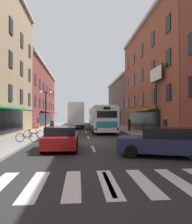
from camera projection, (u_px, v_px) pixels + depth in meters
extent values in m
cube|color=#28282B|center=(90.00, 142.00, 16.30)|extent=(34.80, 80.00, 0.10)
cube|color=#DBCC4C|center=(108.00, 183.00, 6.33)|extent=(0.14, 2.40, 0.01)
cube|color=#DBCC4C|center=(93.00, 149.00, 12.81)|extent=(0.14, 2.40, 0.01)
cube|color=#DBCC4C|center=(88.00, 138.00, 19.28)|extent=(0.14, 2.40, 0.01)
cube|color=#DBCC4C|center=(86.00, 132.00, 25.76)|extent=(0.14, 2.40, 0.01)
cube|color=#DBCC4C|center=(84.00, 129.00, 32.24)|extent=(0.14, 2.40, 0.01)
cube|color=#DBCC4C|center=(83.00, 126.00, 38.71)|extent=(0.14, 2.40, 0.01)
cube|color=#DBCC4C|center=(83.00, 125.00, 45.19)|extent=(0.14, 2.40, 0.01)
cube|color=#DBCC4C|center=(82.00, 124.00, 51.66)|extent=(0.14, 2.40, 0.01)
cube|color=silver|center=(36.00, 185.00, 6.15)|extent=(0.50, 2.80, 0.01)
cube|color=silver|center=(73.00, 184.00, 6.24)|extent=(0.50, 2.80, 0.01)
cube|color=silver|center=(108.00, 183.00, 6.33)|extent=(0.50, 2.80, 0.01)
cube|color=silver|center=(143.00, 182.00, 6.43)|extent=(0.50, 2.80, 0.01)
cube|color=silver|center=(177.00, 181.00, 6.52)|extent=(0.50, 2.80, 0.01)
cube|color=gray|center=(13.00, 142.00, 15.79)|extent=(3.00, 80.00, 0.14)
cube|color=gray|center=(162.00, 140.00, 16.80)|extent=(3.00, 80.00, 0.14)
cube|color=#1E6638|center=(4.00, 107.00, 15.78)|extent=(1.38, 14.93, 0.44)
cube|color=black|center=(10.00, 93.00, 19.53)|extent=(0.10, 1.00, 1.60)
cube|color=black|center=(22.00, 97.00, 23.33)|extent=(0.10, 1.00, 1.60)
cube|color=black|center=(29.00, 99.00, 27.12)|extent=(0.10, 1.00, 1.60)
cube|color=black|center=(11.00, 60.00, 19.59)|extent=(0.10, 1.00, 1.60)
cube|color=black|center=(22.00, 69.00, 23.38)|extent=(0.10, 1.00, 1.60)
cube|color=black|center=(30.00, 75.00, 27.18)|extent=(0.10, 1.00, 1.60)
cube|color=black|center=(11.00, 26.00, 19.64)|extent=(0.10, 1.00, 1.60)
cube|color=black|center=(22.00, 41.00, 23.44)|extent=(0.10, 1.00, 1.60)
cube|color=black|center=(30.00, 51.00, 27.23)|extent=(0.10, 1.00, 1.60)
cube|color=brown|center=(27.00, 97.00, 41.99)|extent=(8.00, 26.57, 11.85)
cube|color=#B2AD9E|center=(47.00, 70.00, 42.43)|extent=(0.44, 26.07, 0.40)
cube|color=black|center=(47.00, 118.00, 42.26)|extent=(0.10, 16.00, 2.10)
cube|color=maroon|center=(51.00, 112.00, 42.34)|extent=(1.38, 14.93, 0.44)
cube|color=black|center=(36.00, 101.00, 30.92)|extent=(0.10, 1.00, 1.60)
cube|color=black|center=(40.00, 103.00, 34.72)|extent=(0.10, 1.00, 1.60)
cube|color=black|center=(44.00, 104.00, 38.51)|extent=(0.10, 1.00, 1.60)
cube|color=black|center=(47.00, 105.00, 42.31)|extent=(0.10, 1.00, 1.60)
cube|color=black|center=(50.00, 106.00, 46.10)|extent=(0.10, 1.00, 1.60)
cube|color=black|center=(52.00, 107.00, 49.90)|extent=(0.10, 1.00, 1.60)
cube|color=black|center=(54.00, 107.00, 53.69)|extent=(0.10, 1.00, 1.60)
cube|color=black|center=(36.00, 80.00, 30.97)|extent=(0.10, 1.00, 1.60)
cube|color=black|center=(40.00, 84.00, 34.77)|extent=(0.10, 1.00, 1.60)
cube|color=black|center=(44.00, 87.00, 38.56)|extent=(0.10, 1.00, 1.60)
cube|color=black|center=(47.00, 90.00, 42.36)|extent=(0.10, 1.00, 1.60)
cube|color=black|center=(50.00, 92.00, 46.15)|extent=(0.10, 1.00, 1.60)
cube|color=black|center=(52.00, 94.00, 49.95)|extent=(0.10, 1.00, 1.60)
cube|color=black|center=(54.00, 95.00, 53.74)|extent=(0.10, 1.00, 1.60)
cube|color=black|center=(192.00, 86.00, 15.00)|extent=(0.10, 1.00, 1.60)
cube|color=black|center=(192.00, 43.00, 15.05)|extent=(0.10, 1.00, 1.60)
cube|color=brown|center=(171.00, 77.00, 27.35)|extent=(8.00, 19.90, 14.33)
cube|color=#B2AD9E|center=(141.00, 25.00, 27.11)|extent=(0.44, 19.40, 0.40)
cube|color=black|center=(142.00, 119.00, 26.91)|extent=(0.10, 12.00, 2.10)
cube|color=brown|center=(137.00, 110.00, 26.87)|extent=(1.38, 11.20, 0.44)
cube|color=black|center=(169.00, 92.00, 18.99)|extent=(0.10, 1.00, 1.60)
cube|color=black|center=(153.00, 96.00, 22.97)|extent=(0.10, 1.00, 1.60)
cube|color=black|center=(142.00, 99.00, 26.96)|extent=(0.10, 1.00, 1.60)
cube|color=black|center=(134.00, 101.00, 30.94)|extent=(0.10, 1.00, 1.60)
cube|color=black|center=(127.00, 103.00, 34.93)|extent=(0.10, 1.00, 1.60)
cube|color=black|center=(168.00, 58.00, 19.04)|extent=(0.10, 1.00, 1.60)
cube|color=black|center=(153.00, 68.00, 23.02)|extent=(0.10, 1.00, 1.60)
cube|color=black|center=(142.00, 75.00, 27.01)|extent=(0.10, 1.00, 1.60)
cube|color=black|center=(134.00, 80.00, 30.99)|extent=(0.10, 1.00, 1.60)
cube|color=black|center=(127.00, 84.00, 34.98)|extent=(0.10, 1.00, 1.60)
cube|color=black|center=(168.00, 24.00, 19.09)|extent=(0.10, 1.00, 1.60)
cube|color=black|center=(153.00, 39.00, 23.08)|extent=(0.10, 1.00, 1.60)
cube|color=black|center=(142.00, 51.00, 27.06)|extent=(0.10, 1.00, 1.60)
cube|color=black|center=(134.00, 59.00, 31.05)|extent=(0.10, 1.00, 1.60)
cube|color=black|center=(127.00, 65.00, 35.03)|extent=(0.10, 1.00, 1.60)
cube|color=brown|center=(132.00, 102.00, 47.24)|extent=(8.00, 19.90, 10.18)
cube|color=#B2AD9E|center=(115.00, 82.00, 46.97)|extent=(0.44, 19.40, 0.40)
cube|color=black|center=(115.00, 118.00, 46.84)|extent=(0.10, 12.00, 2.10)
cube|color=brown|center=(112.00, 112.00, 46.80)|extent=(1.38, 11.20, 0.44)
cube|color=black|center=(122.00, 104.00, 38.91)|extent=(0.10, 1.00, 1.60)
cube|color=black|center=(118.00, 105.00, 42.90)|extent=(0.10, 1.00, 1.60)
cube|color=black|center=(115.00, 106.00, 46.88)|extent=(0.10, 1.00, 1.60)
cube|color=black|center=(112.00, 107.00, 50.87)|extent=(0.10, 1.00, 1.60)
cube|color=black|center=(110.00, 107.00, 54.85)|extent=(0.10, 1.00, 1.60)
cylinder|color=black|center=(156.00, 107.00, 21.15)|extent=(0.18, 0.18, 5.51)
cylinder|color=black|center=(156.00, 133.00, 21.11)|extent=(0.40, 0.40, 0.24)
cube|color=black|center=(156.00, 74.00, 21.21)|extent=(0.10, 3.18, 1.53)
cube|color=white|center=(156.00, 74.00, 21.21)|extent=(0.04, 3.02, 1.37)
cube|color=white|center=(157.00, 74.00, 21.22)|extent=(0.04, 3.02, 1.37)
cube|color=white|center=(101.00, 118.00, 26.54)|extent=(2.69, 11.78, 2.68)
cube|color=silver|center=(101.00, 108.00, 26.56)|extent=(2.48, 10.57, 0.16)
cube|color=black|center=(101.00, 117.00, 26.84)|extent=(2.70, 9.38, 0.96)
cube|color=#19723F|center=(101.00, 127.00, 26.52)|extent=(2.72, 11.38, 0.36)
cube|color=black|center=(98.00, 117.00, 32.36)|extent=(2.25, 0.15, 1.10)
cube|color=black|center=(107.00, 114.00, 20.73)|extent=(2.05, 0.14, 0.70)
cube|color=teal|center=(107.00, 125.00, 20.70)|extent=(2.15, 0.13, 0.64)
cube|color=black|center=(107.00, 108.00, 20.73)|extent=(0.70, 0.11, 0.28)
cube|color=red|center=(96.00, 129.00, 20.60)|extent=(0.20, 0.08, 0.28)
cube|color=red|center=(118.00, 129.00, 20.76)|extent=(0.20, 0.08, 0.28)
cylinder|color=black|center=(91.00, 126.00, 30.29)|extent=(0.31, 1.00, 1.00)
cylinder|color=black|center=(107.00, 126.00, 30.46)|extent=(0.31, 1.00, 1.00)
cylinder|color=black|center=(94.00, 129.00, 23.07)|extent=(0.31, 1.00, 1.00)
cylinder|color=black|center=(114.00, 129.00, 23.24)|extent=(0.31, 1.00, 1.00)
cube|color=black|center=(76.00, 118.00, 35.47)|extent=(2.33, 2.06, 2.40)
cube|color=black|center=(76.00, 114.00, 36.45)|extent=(2.00, 0.13, 0.80)
cube|color=silver|center=(76.00, 114.00, 32.06)|extent=(2.48, 4.88, 3.32)
cube|color=navy|center=(84.00, 113.00, 32.19)|extent=(0.11, 2.91, 0.90)
cube|color=black|center=(76.00, 125.00, 33.04)|extent=(2.00, 6.50, 0.24)
cylinder|color=black|center=(69.00, 125.00, 35.14)|extent=(0.29, 0.90, 0.90)
cylinder|color=black|center=(82.00, 125.00, 35.36)|extent=(0.29, 0.90, 0.90)
cylinder|color=black|center=(69.00, 126.00, 31.19)|extent=(0.29, 0.90, 0.90)
cylinder|color=black|center=(83.00, 126.00, 31.42)|extent=(0.29, 0.90, 0.90)
cube|color=navy|center=(165.00, 145.00, 10.43)|extent=(4.97, 3.31, 0.72)
cube|color=black|center=(168.00, 133.00, 10.39)|extent=(2.92, 2.46, 0.54)
cylinder|color=black|center=(131.00, 152.00, 9.96)|extent=(0.68, 0.42, 0.64)
cylinder|color=black|center=(134.00, 146.00, 11.69)|extent=(0.68, 0.42, 0.64)
cube|color=maroon|center=(62.00, 140.00, 12.70)|extent=(1.94, 4.40, 0.66)
cube|color=black|center=(61.00, 131.00, 12.53)|extent=(1.75, 2.39, 0.52)
cube|color=red|center=(43.00, 140.00, 10.48)|extent=(0.20, 0.06, 0.14)
cube|color=red|center=(73.00, 140.00, 10.59)|extent=(0.20, 0.06, 0.14)
cylinder|color=black|center=(51.00, 141.00, 14.11)|extent=(0.23, 0.64, 0.64)
cylinder|color=black|center=(77.00, 141.00, 14.24)|extent=(0.23, 0.64, 0.64)
cylinder|color=black|center=(42.00, 148.00, 11.14)|extent=(0.23, 0.64, 0.64)
cylinder|color=black|center=(75.00, 147.00, 11.27)|extent=(0.23, 0.64, 0.64)
cylinder|color=black|center=(53.00, 136.00, 17.47)|extent=(0.12, 0.62, 0.62)
cylinder|color=black|center=(51.00, 138.00, 16.03)|extent=(0.14, 0.62, 0.62)
cylinder|color=#B2B2B7|center=(53.00, 133.00, 17.35)|extent=(0.08, 0.33, 0.68)
ellipsoid|color=navy|center=(52.00, 131.00, 16.94)|extent=(0.34, 0.57, 0.28)
cube|color=black|center=(52.00, 132.00, 16.54)|extent=(0.28, 0.57, 0.12)
cube|color=#B2B2B7|center=(52.00, 136.00, 16.75)|extent=(0.25, 0.41, 0.30)
cylinder|color=#B2B2B7|center=(53.00, 128.00, 17.26)|extent=(0.62, 0.06, 0.04)
cylinder|color=black|center=(52.00, 127.00, 16.61)|extent=(0.36, 0.47, 0.66)
sphere|color=black|center=(52.00, 122.00, 16.73)|extent=(0.26, 0.26, 0.26)
cylinder|color=black|center=(50.00, 136.00, 16.61)|extent=(0.15, 0.36, 0.56)
cylinder|color=black|center=(54.00, 136.00, 16.65)|extent=(0.15, 0.36, 0.56)
torus|color=black|center=(27.00, 134.00, 17.42)|extent=(0.66, 0.15, 0.66)
torus|color=black|center=(40.00, 134.00, 17.67)|extent=(0.66, 0.15, 0.66)
cylinder|color=black|center=(34.00, 133.00, 17.55)|extent=(0.99, 0.20, 0.04)
cylinder|color=black|center=(36.00, 131.00, 17.59)|extent=(0.14, 0.06, 0.50)
cube|color=black|center=(36.00, 128.00, 17.60)|extent=(0.22, 0.15, 0.06)
cylinder|color=black|center=(29.00, 128.00, 17.44)|extent=(0.11, 0.48, 0.03)
torus|color=black|center=(20.00, 138.00, 14.93)|extent=(0.66, 0.15, 0.66)
torus|color=black|center=(34.00, 138.00, 14.84)|extent=(0.66, 0.15, 0.66)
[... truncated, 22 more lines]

